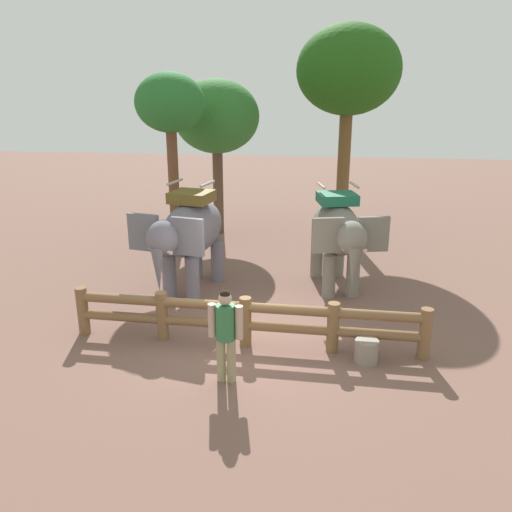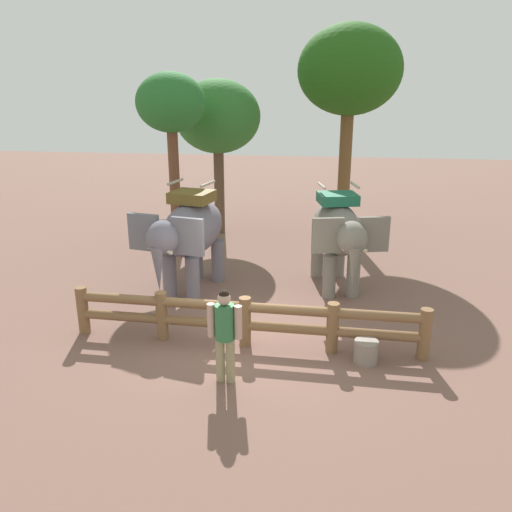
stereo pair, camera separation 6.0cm
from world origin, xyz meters
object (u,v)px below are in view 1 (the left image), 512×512
Objects in this scene: tree_far_left at (170,107)px; feed_bucket at (366,351)px; log_fence at (245,318)px; tree_far_right at (348,72)px; elephant_center at (338,232)px; elephant_near_left at (189,233)px; tourist_woman_in_black at (226,330)px; tree_back_center at (217,118)px.

tree_far_left reaches higher than feed_bucket.
tree_far_right is (2.11, 8.98, 4.89)m from log_fence.
elephant_center is 6.21m from tree_far_left.
tree_far_left reaches higher than elephant_center.
elephant_center is (3.68, 0.73, -0.06)m from elephant_near_left.
elephant_near_left is 4.41m from tree_far_left.
log_fence is at bearing 84.54° from tourist_woman_in_black.
tree_far_right reaches higher than tourist_woman_in_black.
log_fence reaches higher than feed_bucket.
feed_bucket is at bearing -35.55° from elephant_near_left.
tree_far_right is (3.93, 6.31, 3.90)m from elephant_near_left.
tree_back_center is at bearing 73.01° from tree_far_left.
log_fence is 7.59m from tree_far_left.
tree_far_right is at bearing 91.84° from feed_bucket.
elephant_center is (1.86, 3.40, 0.93)m from log_fence.
tourist_woman_in_black is 0.25× the size of tree_far_right.
log_fence is 15.90× the size of feed_bucket.
tree_far_right is (0.25, 5.59, 3.96)m from elephant_center.
tourist_woman_in_black is at bearing -102.18° from tree_far_right.
log_fence is at bearing -118.65° from elephant_center.
tourist_woman_in_black is 3.85× the size of feed_bucket.
tourist_woman_in_black is at bearing -67.44° from elephant_near_left.
tree_far_right is at bearing 58.11° from elephant_near_left.
tree_back_center is (0.82, 2.67, -0.43)m from tree_far_left.
tree_far_left is 1.03× the size of tree_back_center.
feed_bucket is (0.30, -9.34, -5.27)m from tree_far_right.
log_fence is at bearing -61.88° from tree_far_left.
feed_bucket is at bearing -81.64° from elephant_center.
tree_far_left is at bearing 131.89° from feed_bucket.
tree_back_center is 4.64m from tree_far_right.
tree_back_center is (-4.12, 5.04, 2.50)m from elephant_center.
elephant_near_left is at bearing -168.79° from elephant_center.
tree_back_center is at bearing -172.85° from tree_far_right.
tree_back_center is 11.65× the size of feed_bucket.
log_fence is 2.23× the size of elephant_center.
tree_far_left is 11.98× the size of feed_bucket.
elephant_near_left is at bearing 144.45° from feed_bucket.
tree_far_left is at bearing -148.16° from tree_far_right.
log_fence is at bearing -103.20° from tree_far_right.
tree_far_right is at bearing 76.80° from log_fence.
elephant_center is 7.13× the size of feed_bucket.
tourist_woman_in_black is 8.47m from tree_far_left.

